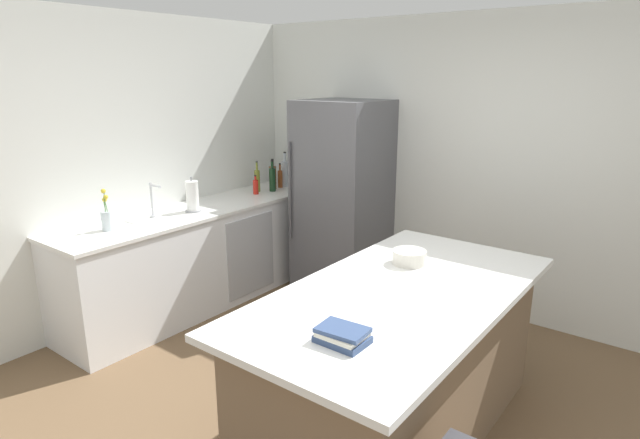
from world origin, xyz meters
name	(u,v)px	position (x,y,z in m)	size (l,w,h in m)	color
ground_plane	(330,430)	(0.00, 0.00, 0.00)	(7.20, 7.20, 0.00)	brown
wall_rear	(484,168)	(0.00, 2.25, 1.30)	(6.00, 0.10, 2.60)	silver
wall_left	(90,175)	(-2.45, 0.00, 1.30)	(0.10, 6.00, 2.60)	silver
counter_run_left	(200,256)	(-2.07, 0.77, 0.46)	(0.68, 2.69, 0.92)	white
kitchen_island	(397,362)	(0.31, 0.23, 0.47)	(1.10, 2.15, 0.92)	#7A6047
refrigerator	(342,198)	(-1.21, 1.84, 0.93)	(0.76, 0.75, 1.86)	#56565B
sink_faucet	(153,200)	(-2.12, 0.35, 1.07)	(0.15, 0.05, 0.30)	silver
flower_vase	(107,218)	(-2.09, -0.10, 1.02)	(0.09, 0.09, 0.33)	silver
paper_towel_roll	(192,197)	(-2.02, 0.68, 1.05)	(0.14, 0.14, 0.31)	gray
soda_bottle	(285,173)	(-2.08, 1.99, 1.06)	(0.07, 0.07, 0.37)	silver
vinegar_bottle	(280,178)	(-2.07, 1.91, 1.02)	(0.05, 0.05, 0.26)	#994C23
whiskey_bottle	(273,177)	(-2.09, 1.81, 1.04)	(0.08, 0.08, 0.32)	brown
wine_bottle	(272,179)	(-2.02, 1.72, 1.05)	(0.07, 0.07, 0.32)	#19381E
olive_oil_bottle	(257,180)	(-2.13, 1.62, 1.04)	(0.06, 0.06, 0.32)	olive
hot_sauce_bottle	(256,187)	(-2.06, 1.52, 0.99)	(0.05, 0.05, 0.20)	red
cookbook_stack	(343,335)	(0.39, -0.45, 0.96)	(0.24, 0.17, 0.07)	#334770
mixing_bowl	(409,257)	(0.14, 0.65, 0.97)	(0.22, 0.22, 0.09)	silver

